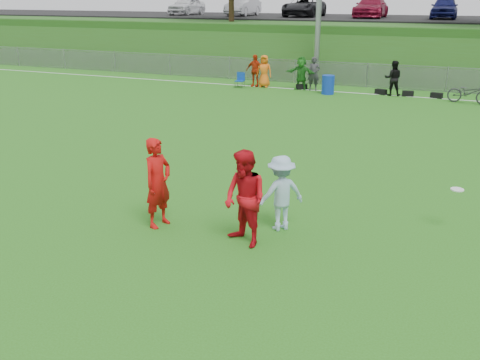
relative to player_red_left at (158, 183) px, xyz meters
The scene contains 15 objects.
ground 1.39m from the player_red_left, ahead, with size 120.00×120.00×0.00m, color #296715.
sideline_far 18.03m from the player_red_left, 86.84° to the left, with size 60.00×0.10×0.01m, color white.
fence 20.00m from the player_red_left, 87.15° to the left, with size 58.00×0.06×1.30m.
berm 31.00m from the player_red_left, 88.16° to the left, with size 120.00×18.00×3.00m, color #2A5417.
parking_lot 33.06m from the player_red_left, 88.27° to the left, with size 120.00×12.00×0.10m, color black.
car_row 32.10m from the player_red_left, 90.31° to the left, with size 32.04×5.18×1.44m.
spectator_row 18.07m from the player_red_left, 95.72° to the left, with size 8.19×0.75×1.69m.
gear_bags 18.21m from the player_red_left, 83.69° to the left, with size 7.31×0.56×0.26m.
player_red_left is the anchor object (origin of this frame).
player_red_center 2.05m from the player_red_left, ahead, with size 0.94×0.73×1.93m, color red.
player_blue 2.60m from the player_red_left, 18.17° to the left, with size 1.04×0.60×1.62m, color #9EC2DB.
frisbee 6.25m from the player_red_left, 20.32° to the left, with size 0.27×0.27×0.03m.
recycling_bin 17.19m from the player_red_left, 91.47° to the left, with size 0.62×0.62×0.93m, color #1034AE.
camp_chair 18.12m from the player_red_left, 106.87° to the left, with size 0.47×0.48×0.79m.
bicycle 18.26m from the player_red_left, 70.56° to the left, with size 0.66×1.91×1.00m, color #29292B.
Camera 1 is at (4.64, -9.13, 4.73)m, focal length 40.00 mm.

